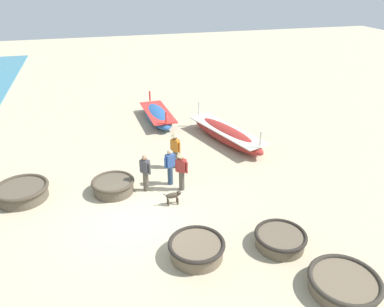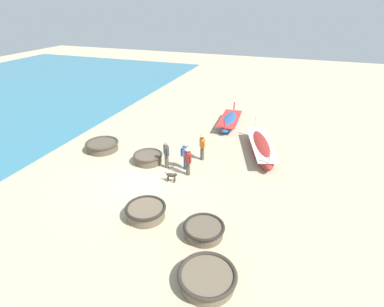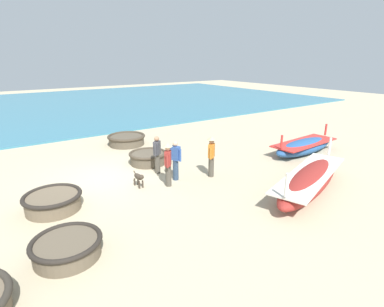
# 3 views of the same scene
# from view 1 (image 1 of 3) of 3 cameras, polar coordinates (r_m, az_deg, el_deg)

# --- Properties ---
(ground_plane) EXTENTS (80.00, 80.00, 0.00)m
(ground_plane) POSITION_cam_1_polar(r_m,az_deg,el_deg) (13.66, -8.68, -9.80)
(ground_plane) COLOR #BCAD8C
(coracle_far_left) EXTENTS (1.67, 1.67, 0.49)m
(coracle_far_left) POSITION_cam_1_polar(r_m,az_deg,el_deg) (12.53, 13.29, -12.57)
(coracle_far_left) COLOR brown
(coracle_far_left) RESTS_ON ground
(coracle_nearest) EXTENTS (1.77, 1.77, 0.55)m
(coracle_nearest) POSITION_cam_1_polar(r_m,az_deg,el_deg) (11.82, 0.69, -14.28)
(coracle_nearest) COLOR brown
(coracle_nearest) RESTS_ON ground
(coracle_upturned) EXTENTS (2.00, 2.00, 0.49)m
(coracle_upturned) POSITION_cam_1_polar(r_m,az_deg,el_deg) (11.60, 22.16, -17.90)
(coracle_upturned) COLOR brown
(coracle_upturned) RESTS_ON ground
(coracle_beside_post) EXTENTS (1.69, 1.69, 0.54)m
(coracle_beside_post) POSITION_cam_1_polar(r_m,az_deg,el_deg) (15.15, -11.91, -4.80)
(coracle_beside_post) COLOR brown
(coracle_beside_post) RESTS_ON ground
(coracle_tilted) EXTENTS (2.04, 2.04, 0.56)m
(coracle_tilted) POSITION_cam_1_polar(r_m,az_deg,el_deg) (15.84, -24.49, -5.30)
(coracle_tilted) COLOR brown
(coracle_tilted) RESTS_ON ground
(long_boat_white_hull) EXTENTS (1.52, 4.29, 1.23)m
(long_boat_white_hull) POSITION_cam_1_polar(r_m,az_deg,el_deg) (21.81, -5.25, 5.81)
(long_boat_white_hull) COLOR #285693
(long_boat_white_hull) RESTS_ON ground
(long_boat_red_hull) EXTENTS (2.77, 5.49, 1.45)m
(long_boat_red_hull) POSITION_cam_1_polar(r_m,az_deg,el_deg) (19.13, 5.24, 2.96)
(long_boat_red_hull) COLOR maroon
(long_boat_red_hull) RESTS_ON ground
(fisherman_hauling) EXTENTS (0.44, 0.38, 1.67)m
(fisherman_hauling) POSITION_cam_1_polar(r_m,az_deg,el_deg) (14.67, -1.60, -2.30)
(fisherman_hauling) COLOR #4C473D
(fisherman_hauling) RESTS_ON ground
(fisherman_crouching) EXTENTS (0.39, 0.42, 1.67)m
(fisherman_crouching) POSITION_cam_1_polar(r_m,az_deg,el_deg) (16.34, -2.55, 0.86)
(fisherman_crouching) COLOR #4C473D
(fisherman_crouching) RESTS_ON ground
(fisherman_standing_right) EXTENTS (0.39, 0.41, 1.57)m
(fisherman_standing_right) POSITION_cam_1_polar(r_m,az_deg,el_deg) (14.78, -7.13, -2.81)
(fisherman_standing_right) COLOR #4C473D
(fisherman_standing_right) RESTS_ON ground
(fisherman_with_hat) EXTENTS (0.50, 0.33, 1.57)m
(fisherman_with_hat) POSITION_cam_1_polar(r_m,az_deg,el_deg) (15.13, -3.37, -1.91)
(fisherman_with_hat) COLOR #2D425B
(fisherman_with_hat) RESTS_ON ground
(dog) EXTENTS (0.69, 0.22, 0.55)m
(dog) POSITION_cam_1_polar(r_m,az_deg,el_deg) (14.08, -2.82, -6.44)
(dog) COLOR #3D3328
(dog) RESTS_ON ground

